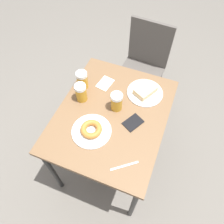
{
  "coord_description": "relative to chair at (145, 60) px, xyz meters",
  "views": [
    {
      "loc": [
        0.3,
        -0.76,
        1.99
      ],
      "look_at": [
        0.0,
        0.0,
        0.78
      ],
      "focal_mm": 35.0,
      "sensor_mm": 36.0,
      "label": 1
    }
  ],
  "objects": [
    {
      "name": "beer_mug_left",
      "position": [
        -0.3,
        -0.69,
        0.3
      ],
      "size": [
        0.08,
        0.08,
        0.14
      ],
      "color": "#C68C23",
      "rests_on": "table"
    },
    {
      "name": "ground_plane",
      "position": [
        -0.01,
        -0.84,
        -0.53
      ],
      "size": [
        8.0,
        8.0,
        0.0
      ],
      "primitive_type": "plane",
      "color": "#666059"
    },
    {
      "name": "plate_with_cake",
      "position": [
        0.14,
        -0.58,
        0.25
      ],
      "size": [
        0.26,
        0.26,
        0.05
      ],
      "color": "silver",
      "rests_on": "table"
    },
    {
      "name": "beer_mug_center",
      "position": [
        -0.0,
        -0.78,
        0.3
      ],
      "size": [
        0.08,
        0.08,
        0.14
      ],
      "color": "#C68C23",
      "rests_on": "table"
    },
    {
      "name": "beer_mug_right",
      "position": [
        -0.26,
        -0.79,
        0.3
      ],
      "size": [
        0.08,
        0.08,
        0.14
      ],
      "color": "#C68C23",
      "rests_on": "table"
    },
    {
      "name": "table",
      "position": [
        -0.01,
        -0.84,
        0.15
      ],
      "size": [
        0.73,
        0.9,
        0.76
      ],
      "color": "brown",
      "rests_on": "ground_plane"
    },
    {
      "name": "napkin_folded",
      "position": [
        -0.16,
        -0.6,
        0.23
      ],
      "size": [
        0.11,
        0.14,
        0.0
      ],
      "rotation": [
        0.0,
        0.0,
        1.4
      ],
      "color": "white",
      "rests_on": "table"
    },
    {
      "name": "plate_with_donut",
      "position": [
        -0.08,
        -1.01,
        0.25
      ],
      "size": [
        0.26,
        0.26,
        0.05
      ],
      "color": "silver",
      "rests_on": "table"
    },
    {
      "name": "fork",
      "position": [
        0.19,
        -1.15,
        0.23
      ],
      "size": [
        0.14,
        0.12,
        0.0
      ],
      "rotation": [
        0.0,
        0.0,
        2.24
      ],
      "color": "silver",
      "rests_on": "table"
    },
    {
      "name": "chair",
      "position": [
        0.0,
        0.0,
        0.0
      ],
      "size": [
        0.43,
        0.43,
        0.9
      ],
      "rotation": [
        0.0,
        0.0,
        -0.07
      ],
      "color": "#514C47",
      "rests_on": "ground_plane"
    },
    {
      "name": "passport_near_edge",
      "position": [
        0.14,
        -0.85,
        0.23
      ],
      "size": [
        0.14,
        0.15,
        0.01
      ],
      "rotation": [
        0.0,
        0.0,
        5.79
      ],
      "color": "black",
      "rests_on": "table"
    }
  ]
}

